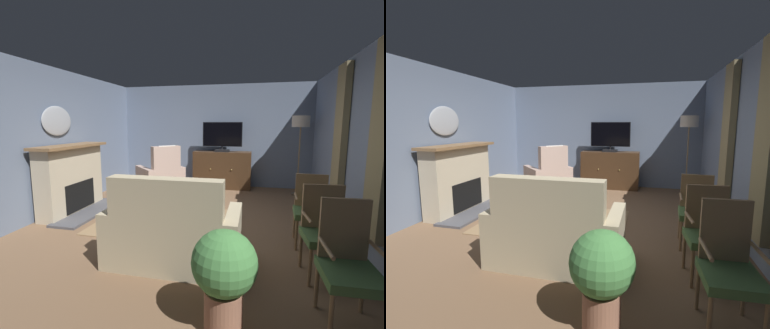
{
  "view_description": "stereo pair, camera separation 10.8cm",
  "coord_description": "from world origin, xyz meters",
  "views": [
    {
      "loc": [
        1.1,
        -4.18,
        1.65
      ],
      "look_at": [
        0.02,
        0.44,
        0.94
      ],
      "focal_mm": 25.49,
      "sensor_mm": 36.0,
      "label": 1
    },
    {
      "loc": [
        1.21,
        -4.16,
        1.65
      ],
      "look_at": [
        0.02,
        0.44,
        0.94
      ],
      "focal_mm": 25.49,
      "sensor_mm": 36.0,
      "label": 2
    }
  ],
  "objects": [
    {
      "name": "wall_left",
      "position": [
        -2.55,
        0.0,
        1.33
      ],
      "size": [
        0.1,
        6.75,
        2.67
      ],
      "primitive_type": "cube",
      "color": "slate",
      "rests_on": "ground_plane"
    },
    {
      "name": "rug_central",
      "position": [
        -0.29,
        0.06,
        0.01
      ],
      "size": [
        2.37,
        1.72,
        0.01
      ],
      "primitive_type": "cube",
      "color": "#8E704C",
      "rests_on": "ground_plane"
    },
    {
      "name": "side_chair_tucked_against_wall",
      "position": [
        1.87,
        -1.11,
        0.52
      ],
      "size": [
        0.51,
        0.49,
        0.99
      ],
      "color": "#4C703D",
      "rests_on": "ground_plane"
    },
    {
      "name": "fireplace",
      "position": [
        -2.22,
        0.19,
        0.6
      ],
      "size": [
        0.82,
        1.68,
        1.27
      ],
      "color": "#4C4C51",
      "rests_on": "ground_plane"
    },
    {
      "name": "coffee_table",
      "position": [
        0.05,
        0.13,
        0.42
      ],
      "size": [
        1.0,
        0.61,
        0.47
      ],
      "color": "#422B19",
      "rests_on": "ground_plane"
    },
    {
      "name": "floor_lamp",
      "position": [
        2.08,
        2.42,
        1.58
      ],
      "size": [
        0.39,
        0.39,
        1.83
      ],
      "color": "#4C4233",
      "rests_on": "ground_plane"
    },
    {
      "name": "television",
      "position": [
        0.28,
        2.72,
        1.35
      ],
      "size": [
        0.99,
        0.2,
        0.75
      ],
      "color": "black",
      "rests_on": "tv_cabinet"
    },
    {
      "name": "wall_mirror_oval",
      "position": [
        -2.47,
        0.19,
        1.71
      ],
      "size": [
        0.06,
        0.77,
        0.54
      ],
      "primitive_type": "ellipsoid",
      "color": "#B2B7BF"
    },
    {
      "name": "ground_plane",
      "position": [
        0.0,
        0.0,
        -0.02
      ],
      "size": [
        5.6,
        6.75,
        0.04
      ],
      "primitive_type": "cube",
      "color": "brown"
    },
    {
      "name": "cat",
      "position": [
        -0.98,
        0.16,
        0.11
      ],
      "size": [
        0.61,
        0.45,
        0.23
      ],
      "color": "#937A5B",
      "rests_on": "ground_plane"
    },
    {
      "name": "tv_remote",
      "position": [
        -0.14,
        0.21,
        0.48
      ],
      "size": [
        0.17,
        0.07,
        0.02
      ],
      "primitive_type": "cube",
      "rotation": [
        0.0,
        0.0,
        3.02
      ],
      "color": "black",
      "rests_on": "coffee_table"
    },
    {
      "name": "sofa_floral",
      "position": [
        0.19,
        -1.27,
        0.36
      ],
      "size": [
        1.55,
        0.85,
        1.09
      ],
      "color": "tan",
      "rests_on": "ground_plane"
    },
    {
      "name": "armchair_beside_cabinet",
      "position": [
        -1.05,
        1.81,
        0.36
      ],
      "size": [
        1.27,
        1.27,
        1.18
      ],
      "color": "#BC9E8E",
      "rests_on": "ground_plane"
    },
    {
      "name": "potted_plant_leafy_by_curtain",
      "position": [
        0.89,
        -2.2,
        0.51
      ],
      "size": [
        0.52,
        0.52,
        0.84
      ],
      "color": "#99664C",
      "rests_on": "ground_plane"
    },
    {
      "name": "side_chair_beside_plant",
      "position": [
        1.88,
        -0.3,
        0.51
      ],
      "size": [
        0.49,
        0.5,
        0.95
      ],
      "color": "#4C703D",
      "rests_on": "ground_plane"
    },
    {
      "name": "curtain_panel_near",
      "position": [
        2.44,
        -0.81,
        1.47
      ],
      "size": [
        0.1,
        0.44,
        2.24
      ],
      "primitive_type": "cube",
      "color": "#8E7F56"
    },
    {
      "name": "wall_back",
      "position": [
        0.0,
        3.12,
        1.33
      ],
      "size": [
        5.6,
        0.1,
        2.67
      ],
      "primitive_type": "cube",
      "color": "slate",
      "rests_on": "ground_plane"
    },
    {
      "name": "curtain_panel_far",
      "position": [
        2.44,
        0.69,
        1.47
      ],
      "size": [
        0.1,
        0.44,
        2.24
      ],
      "primitive_type": "cube",
      "color": "#8E7F56"
    },
    {
      "name": "side_chair_mid_row",
      "position": [
        1.87,
        -1.86,
        0.53
      ],
      "size": [
        0.45,
        0.5,
        1.02
      ],
      "color": "#4C703D",
      "rests_on": "ground_plane"
    },
    {
      "name": "tv_cabinet",
      "position": [
        0.28,
        2.77,
        0.45
      ],
      "size": [
        1.46,
        0.5,
        0.95
      ],
      "color": "black",
      "rests_on": "ground_plane"
    },
    {
      "name": "wall_right_with_window",
      "position": [
        2.55,
        0.0,
        1.33
      ],
      "size": [
        0.1,
        6.75,
        2.67
      ],
      "primitive_type": "cube",
      "color": "slate",
      "rests_on": "ground_plane"
    },
    {
      "name": "folded_newspaper",
      "position": [
        0.09,
        0.19,
        0.47
      ],
      "size": [
        0.35,
        0.29,
        0.01
      ],
      "primitive_type": "cube",
      "rotation": [
        0.0,
        0.0,
        0.26
      ],
      "color": "silver",
      "rests_on": "coffee_table"
    }
  ]
}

